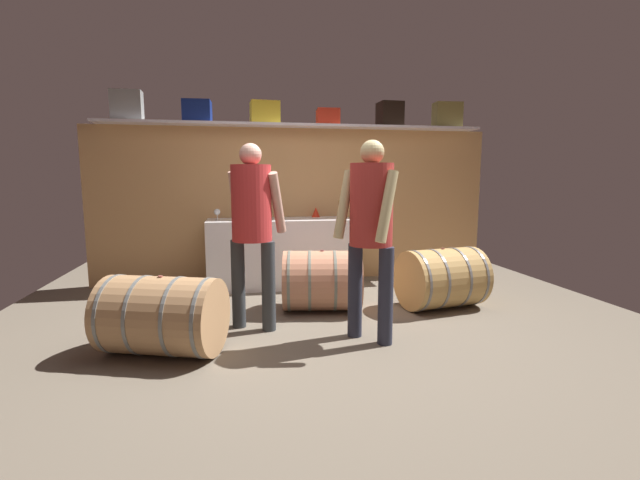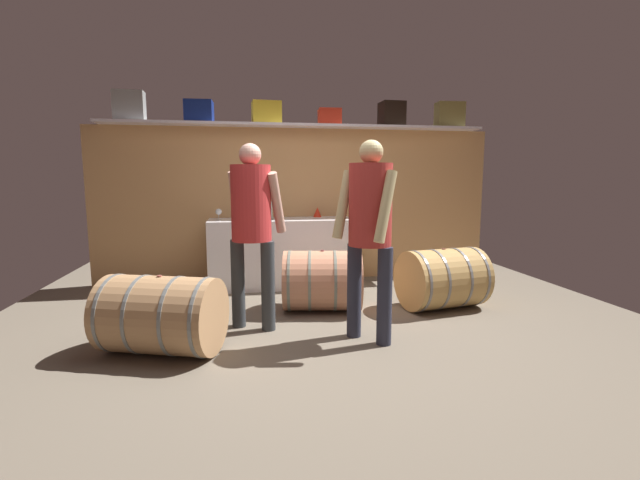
{
  "view_description": "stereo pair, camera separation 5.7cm",
  "coord_description": "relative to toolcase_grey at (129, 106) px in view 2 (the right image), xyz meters",
  "views": [
    {
      "loc": [
        -0.77,
        -3.67,
        1.39
      ],
      "look_at": [
        0.01,
        0.58,
        0.78
      ],
      "focal_mm": 24.91,
      "sensor_mm": 36.0,
      "label": 1
    },
    {
      "loc": [
        -0.72,
        -3.68,
        1.39
      ],
      "look_at": [
        0.01,
        0.58,
        0.78
      ],
      "focal_mm": 24.91,
      "sensor_mm": 36.0,
      "label": 2
    }
  ],
  "objects": [
    {
      "name": "ground_plane",
      "position": [
        2.05,
        -1.56,
        -2.25
      ],
      "size": [
        6.51,
        7.75,
        0.02
      ],
      "primitive_type": "cube",
      "color": "#685E4F"
    },
    {
      "name": "back_wall_panel",
      "position": [
        2.05,
        0.15,
        -1.22
      ],
      "size": [
        5.31,
        0.1,
        2.03
      ],
      "primitive_type": "cube",
      "color": "tan",
      "rests_on": "ground"
    },
    {
      "name": "high_shelf_board",
      "position": [
        2.05,
        0.0,
        -0.19
      ],
      "size": [
        4.88,
        0.4,
        0.03
      ],
      "primitive_type": "cube",
      "color": "silver",
      "rests_on": "back_wall_panel"
    },
    {
      "name": "toolcase_grey",
      "position": [
        0.0,
        0.0,
        0.0
      ],
      "size": [
        0.35,
        0.22,
        0.36
      ],
      "primitive_type": "cube",
      "rotation": [
        0.0,
        0.0,
        0.02
      ],
      "color": "gray",
      "rests_on": "high_shelf_board"
    },
    {
      "name": "toolcase_navy",
      "position": [
        0.81,
        0.0,
        -0.05
      ],
      "size": [
        0.35,
        0.31,
        0.26
      ],
      "primitive_type": "cube",
      "rotation": [
        0.0,
        0.0,
        -0.05
      ],
      "color": "navy",
      "rests_on": "high_shelf_board"
    },
    {
      "name": "toolcase_yellow",
      "position": [
        1.64,
        0.0,
        -0.04
      ],
      "size": [
        0.37,
        0.3,
        0.27
      ],
      "primitive_type": "cube",
      "rotation": [
        0.0,
        0.0,
        0.06
      ],
      "color": "yellow",
      "rests_on": "high_shelf_board"
    },
    {
      "name": "toolcase_red",
      "position": [
        2.45,
        0.0,
        -0.08
      ],
      "size": [
        0.31,
        0.3,
        0.2
      ],
      "primitive_type": "cube",
      "rotation": [
        0.0,
        0.0,
        -0.08
      ],
      "color": "red",
      "rests_on": "high_shelf_board"
    },
    {
      "name": "toolcase_black",
      "position": [
        3.29,
        0.0,
        -0.02
      ],
      "size": [
        0.31,
        0.3,
        0.32
      ],
      "primitive_type": "cube",
      "rotation": [
        0.0,
        0.0,
        0.04
      ],
      "color": "black",
      "rests_on": "high_shelf_board"
    },
    {
      "name": "toolcase_olive",
      "position": [
        4.11,
        0.0,
        -0.01
      ],
      "size": [
        0.38,
        0.25,
        0.33
      ],
      "primitive_type": "cube",
      "rotation": [
        0.0,
        0.0,
        -0.07
      ],
      "color": "olive",
      "rests_on": "high_shelf_board"
    },
    {
      "name": "work_cabinet",
      "position": [
        1.8,
        -0.21,
        -1.8
      ],
      "size": [
        1.83,
        0.6,
        0.86
      ],
      "primitive_type": "cube",
      "color": "white",
      "rests_on": "ground"
    },
    {
      "name": "wine_bottle_amber",
      "position": [
        2.57,
        -0.29,
        -1.24
      ],
      "size": [
        0.07,
        0.07,
        0.31
      ],
      "color": "brown",
      "rests_on": "work_cabinet"
    },
    {
      "name": "wine_bottle_clear",
      "position": [
        1.65,
        -0.22,
        -1.24
      ],
      "size": [
        0.07,
        0.07,
        0.3
      ],
      "color": "#ACC5B8",
      "rests_on": "work_cabinet"
    },
    {
      "name": "wine_bottle_green",
      "position": [
        1.39,
        -0.35,
        -1.25
      ],
      "size": [
        0.07,
        0.07,
        0.29
      ],
      "color": "#285430",
      "rests_on": "work_cabinet"
    },
    {
      "name": "wine_glass",
      "position": [
        1.02,
        -0.25,
        -1.27
      ],
      "size": [
        0.08,
        0.08,
        0.14
      ],
      "color": "white",
      "rests_on": "work_cabinet"
    },
    {
      "name": "red_funnel",
      "position": [
        2.29,
        -0.0,
        -1.31
      ],
      "size": [
        0.11,
        0.11,
        0.13
      ],
      "primitive_type": "cone",
      "color": "red",
      "rests_on": "work_cabinet"
    },
    {
      "name": "wine_barrel_near",
      "position": [
        2.12,
        -1.35,
        -1.92
      ],
      "size": [
        0.89,
        0.74,
        0.64
      ],
      "rotation": [
        0.0,
        0.0,
        -0.16
      ],
      "color": "tan",
      "rests_on": "ground"
    },
    {
      "name": "wine_barrel_far",
      "position": [
        3.4,
        -1.48,
        -1.92
      ],
      "size": [
        0.94,
        0.77,
        0.65
      ],
      "rotation": [
        0.0,
        0.0,
        0.19
      ],
      "color": "tan",
      "rests_on": "ground"
    },
    {
      "name": "wine_barrel_flank",
      "position": [
        0.67,
        -2.26,
        -1.92
      ],
      "size": [
        1.04,
        0.87,
        0.63
      ],
      "rotation": [
        0.0,
        0.0,
        -0.32
      ],
      "color": "#A97E54",
      "rests_on": "ground"
    },
    {
      "name": "winemaker_pouring",
      "position": [
        1.4,
        -1.79,
        -1.2
      ],
      "size": [
        0.55,
        0.47,
        1.68
      ],
      "rotation": [
        0.0,
        0.0,
        -0.48
      ],
      "color": "#303538",
      "rests_on": "ground"
    },
    {
      "name": "visitor_tasting",
      "position": [
        2.36,
        -2.28,
        -1.2
      ],
      "size": [
        0.52,
        0.54,
        1.69
      ],
      "rotation": [
        0.0,
        0.0,
        2.29
      ],
      "color": "#282A3A",
      "rests_on": "ground"
    }
  ]
}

